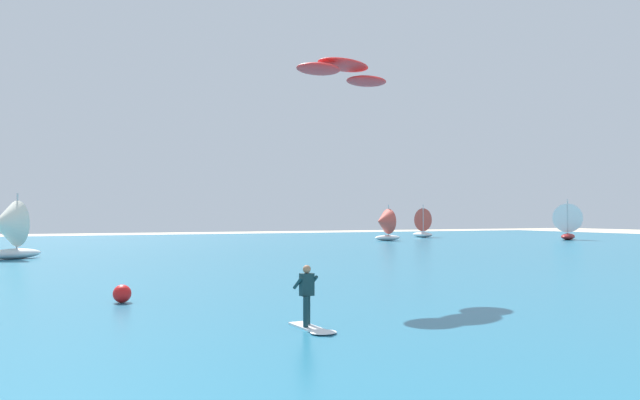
% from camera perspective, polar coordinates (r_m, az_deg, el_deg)
% --- Properties ---
extents(ocean, '(160.00, 90.00, 0.10)m').
position_cam_1_polar(ocean, '(51.77, -15.15, -4.84)').
color(ocean, '#236B89').
rests_on(ocean, ground).
extents(kitesurfer, '(0.74, 1.98, 1.67)m').
position_cam_1_polar(kitesurfer, '(15.91, -0.97, -10.17)').
color(kitesurfer, white).
rests_on(kitesurfer, ocean).
extents(kite, '(5.05, 3.22, 0.73)m').
position_cam_1_polar(kite, '(24.74, 2.27, 12.30)').
color(kite, red).
extents(sailboat_mid_left, '(4.10, 3.73, 4.56)m').
position_cam_1_polar(sailboat_mid_left, '(45.86, -27.95, -2.48)').
color(sailboat_mid_left, silver).
rests_on(sailboat_mid_left, ocean).
extents(sailboat_center_horizon, '(4.55, 4.20, 5.06)m').
position_cam_1_polar(sailboat_center_horizon, '(80.33, 22.84, -1.89)').
color(sailboat_center_horizon, maroon).
rests_on(sailboat_center_horizon, ocean).
extents(sailboat_near_shore, '(3.74, 3.20, 4.30)m').
position_cam_1_polar(sailboat_near_shore, '(71.41, 6.18, -2.33)').
color(sailboat_near_shore, white).
rests_on(sailboat_near_shore, ocean).
extents(sailboat_outermost, '(3.38, 3.95, 4.53)m').
position_cam_1_polar(sailboat_outermost, '(83.75, 9.58, -2.13)').
color(sailboat_outermost, white).
rests_on(sailboat_outermost, ocean).
extents(marker_buoy, '(0.62, 0.62, 0.62)m').
position_cam_1_polar(marker_buoy, '(21.68, -18.53, -8.55)').
color(marker_buoy, red).
rests_on(marker_buoy, ocean).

